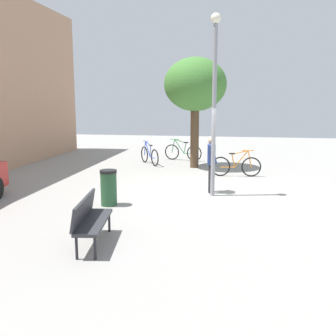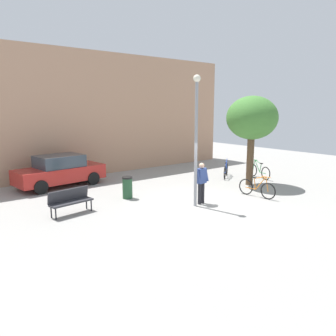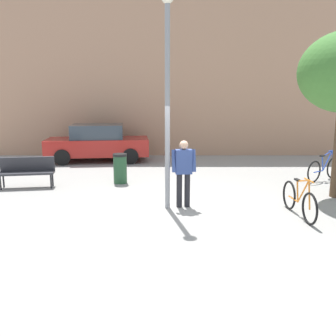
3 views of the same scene
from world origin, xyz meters
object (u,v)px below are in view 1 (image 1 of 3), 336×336
at_px(lamppost, 214,91).
at_px(bicycle_green, 183,152).
at_px(bicycle_orange, 236,166).
at_px(person_by_lamppost, 211,160).
at_px(plaza_tree, 195,85).
at_px(park_bench, 90,217).
at_px(trash_bin, 109,188).
at_px(bicycle_blue, 149,155).

distance_m(lamppost, bicycle_green, 7.12).
bearing_deg(bicycle_orange, person_by_lamppost, 164.23).
bearing_deg(lamppost, bicycle_orange, -12.55).
bearing_deg(bicycle_orange, plaza_tree, 45.90).
relative_size(bicycle_orange, bicycle_green, 1.03).
height_order(park_bench, bicycle_orange, bicycle_orange).
relative_size(lamppost, bicycle_green, 2.86).
bearing_deg(bicycle_green, plaza_tree, -157.85).
bearing_deg(bicycle_orange, lamppost, 167.45).
xyz_separation_m(bicycle_green, trash_bin, (-7.90, 0.89, 0.09)).
xyz_separation_m(lamppost, bicycle_orange, (3.02, -0.67, -2.60)).
relative_size(person_by_lamppost, plaza_tree, 0.38).
xyz_separation_m(person_by_lamppost, bicycle_blue, (4.73, 2.93, -0.58)).
distance_m(park_bench, plaza_tree, 9.37).
xyz_separation_m(lamppost, bicycle_blue, (5.12, 3.00, -2.60)).
height_order(person_by_lamppost, bicycle_orange, person_by_lamppost).
height_order(person_by_lamppost, bicycle_blue, person_by_lamppost).
relative_size(person_by_lamppost, bicycle_blue, 1.12).
bearing_deg(park_bench, bicycle_green, -1.92).
bearing_deg(park_bench, trash_bin, 11.06).
bearing_deg(bicycle_blue, trash_bin, -176.69).
xyz_separation_m(park_bench, plaza_tree, (8.89, -1.07, 2.75)).
height_order(plaza_tree, bicycle_green, plaza_tree).
relative_size(bicycle_green, trash_bin, 1.87).
relative_size(person_by_lamppost, trash_bin, 1.78).
xyz_separation_m(park_bench, bicycle_green, (10.65, -0.36, -0.16)).
height_order(bicycle_orange, trash_bin, bicycle_orange).
height_order(lamppost, park_bench, lamppost).
bearing_deg(plaza_tree, lamppost, -167.74).
height_order(bicycle_blue, bicycle_green, same).
height_order(park_bench, plaza_tree, plaza_tree).
bearing_deg(lamppost, plaza_tree, 12.26).
height_order(bicycle_green, trash_bin, bicycle_green).
height_order(plaza_tree, bicycle_orange, plaza_tree).
bearing_deg(plaza_tree, bicycle_orange, -134.10).
relative_size(lamppost, bicycle_blue, 3.37).
distance_m(park_bench, bicycle_orange, 7.77).
bearing_deg(bicycle_green, lamppost, -164.93).
relative_size(plaza_tree, trash_bin, 4.67).
relative_size(bicycle_blue, trash_bin, 1.59).
relative_size(person_by_lamppost, bicycle_orange, 0.92).
bearing_deg(plaza_tree, person_by_lamppost, -167.53).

